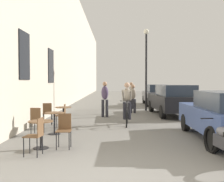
{
  "coord_description": "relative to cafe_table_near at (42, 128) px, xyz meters",
  "views": [
    {
      "loc": [
        -0.08,
        -4.45,
        1.73
      ],
      "look_at": [
        -0.15,
        17.0,
        0.99
      ],
      "focal_mm": 42.48,
      "sensor_mm": 36.0,
      "label": 1
    }
  ],
  "objects": [
    {
      "name": "cafe_chair_far_toward_wall",
      "position": [
        -0.03,
        3.12,
        -0.0
      ],
      "size": [
        0.4,
        0.4,
        0.89
      ],
      "color": "black",
      "rests_on": "ground_plane"
    },
    {
      "name": "parked_car_third",
      "position": [
        5.21,
        12.74,
        0.28
      ],
      "size": [
        1.88,
        4.35,
        1.54
      ],
      "color": "#595960",
      "rests_on": "ground_plane"
    },
    {
      "name": "cafe_table_far",
      "position": [
        -0.11,
        3.78,
        0.0
      ],
      "size": [
        0.64,
        0.64,
        0.72
      ],
      "color": "black",
      "rests_on": "ground_plane"
    },
    {
      "name": "cafe_chair_mid_toward_street",
      "position": [
        -0.62,
        1.81,
        -0.0
      ],
      "size": [
        0.41,
        0.41,
        0.89
      ],
      "color": "black",
      "rests_on": "ground_plane"
    },
    {
      "name": "cafe_chair_far_toward_street",
      "position": [
        -0.73,
        3.7,
        -0.0
      ],
      "size": [
        0.43,
        0.43,
        0.89
      ],
      "color": "black",
      "rests_on": "ground_plane"
    },
    {
      "name": "cyclist_on_bicycle",
      "position": [
        2.46,
        3.86,
        0.29
      ],
      "size": [
        0.52,
        1.76,
        1.74
      ],
      "color": "black",
      "rests_on": "ground_plane"
    },
    {
      "name": "pedestrian_mid",
      "position": [
        3.01,
        7.8,
        0.37
      ],
      "size": [
        0.34,
        0.25,
        1.59
      ],
      "color": "#26262D",
      "rests_on": "ground_plane"
    },
    {
      "name": "pedestrian_far",
      "position": [
        3.09,
        10.13,
        0.44
      ],
      "size": [
        0.35,
        0.26,
        1.71
      ],
      "color": "#26262D",
      "rests_on": "ground_plane"
    },
    {
      "name": "cafe_table_mid",
      "position": [
        -0.06,
        1.89,
        0.0
      ],
      "size": [
        0.64,
        0.64,
        0.72
      ],
      "color": "black",
      "rests_on": "ground_plane"
    },
    {
      "name": "cafe_chair_near_toward_street",
      "position": [
        0.59,
        0.08,
        -0.0
      ],
      "size": [
        0.39,
        0.39,
        0.89
      ],
      "color": "black",
      "rests_on": "ground_plane"
    },
    {
      "name": "pedestrian_near",
      "position": [
        1.5,
        6.16,
        0.46
      ],
      "size": [
        0.34,
        0.24,
        1.74
      ],
      "color": "#26262D",
      "rests_on": "ground_plane"
    },
    {
      "name": "cafe_table_near",
      "position": [
        0.0,
        0.0,
        0.0
      ],
      "size": [
        0.64,
        0.64,
        0.72
      ],
      "color": "black",
      "rests_on": "ground_plane"
    },
    {
      "name": "cafe_chair_near_toward_wall",
      "position": [
        0.08,
        -0.67,
        -0.0
      ],
      "size": [
        0.42,
        0.42,
        0.89
      ],
      "color": "black",
      "rests_on": "ground_plane"
    },
    {
      "name": "street_lamp",
      "position": [
        3.91,
        9.13,
        2.59
      ],
      "size": [
        0.32,
        0.32,
        4.9
      ],
      "color": "black",
      "rests_on": "ground_plane"
    },
    {
      "name": "building_facade_left",
      "position": [
        -1.52,
        11.63,
        4.24
      ],
      "size": [
        0.54,
        68.0,
        9.52
      ],
      "color": "#B7AD99",
      "rests_on": "ground_plane"
    },
    {
      "name": "parked_car_second",
      "position": [
        5.02,
        6.91,
        0.3
      ],
      "size": [
        2.0,
        4.5,
        1.58
      ],
      "color": "black",
      "rests_on": "ground_plane"
    }
  ]
}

